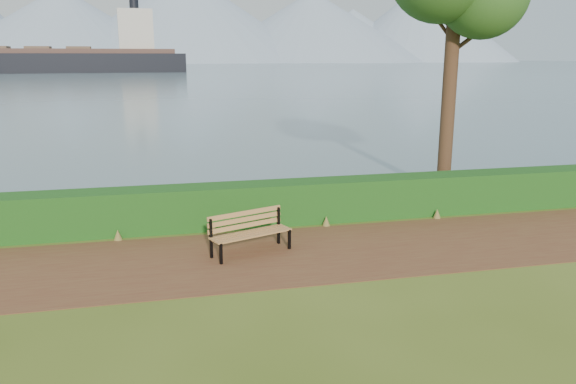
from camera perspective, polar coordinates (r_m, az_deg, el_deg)
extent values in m
plane|color=#465B1A|center=(11.25, -0.94, -6.98)|extent=(140.00, 140.00, 0.00)
cube|color=brown|center=(11.53, -1.26, -6.45)|extent=(40.00, 3.40, 0.01)
cube|color=#154614|center=(13.54, -3.25, -1.21)|extent=(32.00, 0.85, 1.00)
cube|color=#45606F|center=(270.35, -12.80, 12.44)|extent=(700.00, 510.00, 0.00)
cone|color=#8094AA|center=(409.90, -21.88, 15.47)|extent=(160.00, 160.00, 48.00)
cone|color=#8094AA|center=(416.78, -10.34, 17.11)|extent=(190.00, 190.00, 62.00)
cone|color=#8094AA|center=(425.89, 2.43, 16.42)|extent=(170.00, 170.00, 50.00)
cone|color=#8094AA|center=(467.08, 13.26, 16.33)|extent=(150.00, 150.00, 58.00)
cone|color=#8094AA|center=(440.59, -14.47, 14.95)|extent=(120.00, 120.00, 35.00)
cone|color=#8094AA|center=(461.42, 6.55, 15.51)|extent=(130.00, 130.00, 40.00)
cube|color=black|center=(11.06, -6.83, -6.28)|extent=(0.07, 0.07, 0.43)
cube|color=black|center=(11.35, -7.83, -4.73)|extent=(0.07, 0.07, 0.82)
cube|color=black|center=(11.18, -7.35, -5.06)|extent=(0.22, 0.48, 0.05)
cube|color=black|center=(11.83, 0.14, -4.85)|extent=(0.07, 0.07, 0.43)
cube|color=black|center=(12.10, -0.97, -3.44)|extent=(0.07, 0.07, 0.82)
cube|color=black|center=(11.93, -0.43, -3.73)|extent=(0.22, 0.48, 0.05)
cube|color=#AF7044|center=(11.38, -3.31, -4.48)|extent=(1.64, 0.69, 0.03)
cube|color=#AF7044|center=(11.48, -3.62, -4.33)|extent=(1.64, 0.69, 0.03)
cube|color=#AF7044|center=(11.58, -3.92, -4.17)|extent=(1.64, 0.69, 0.03)
cube|color=#AF7044|center=(11.68, -4.22, -4.02)|extent=(1.64, 0.69, 0.03)
cube|color=#AF7044|center=(11.69, -4.37, -3.41)|extent=(1.62, 0.65, 0.10)
cube|color=#AF7044|center=(11.65, -4.38, -2.78)|extent=(1.62, 0.65, 0.10)
cube|color=#AF7044|center=(11.61, -4.39, -2.15)|extent=(1.62, 0.65, 0.10)
cylinder|color=#3C2518|center=(16.80, 16.19, 11.83)|extent=(0.40, 0.40, 7.19)
cylinder|color=#3C2518|center=(17.02, 17.74, 14.44)|extent=(1.05, 0.12, 0.78)
cylinder|color=#3C2518|center=(16.72, 15.08, 16.35)|extent=(0.81, 0.38, 0.72)
cube|color=black|center=(153.49, -23.03, 11.60)|extent=(66.15, 14.47, 6.56)
cube|color=#4C352D|center=(153.48, -23.16, 13.03)|extent=(60.84, 13.11, 1.12)
cube|color=beige|center=(152.87, -15.23, 15.53)|extent=(8.91, 8.26, 10.31)
cylinder|color=black|center=(153.24, -15.38, 17.80)|extent=(2.25, 2.25, 3.28)
cube|color=brown|center=(153.73, -24.04, 13.23)|extent=(6.01, 6.53, 0.75)
cube|color=brown|center=(152.91, -20.47, 13.54)|extent=(6.01, 6.53, 0.75)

